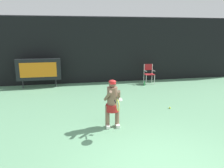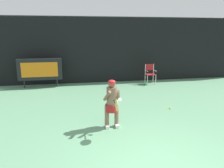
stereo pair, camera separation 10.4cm
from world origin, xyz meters
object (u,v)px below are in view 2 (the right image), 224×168
at_px(umpire_chair, 150,73).
at_px(tennis_player, 112,102).
at_px(water_bottle, 145,83).
at_px(tennis_racket, 117,105).
at_px(scoreboard, 40,69).
at_px(tennis_ball_loose, 170,108).

distance_m(umpire_chair, tennis_player, 6.08).
bearing_deg(water_bottle, tennis_player, -119.26).
distance_m(tennis_player, tennis_racket, 0.67).
xyz_separation_m(umpire_chair, tennis_player, (-3.09, -5.24, 0.18)).
distance_m(umpire_chair, tennis_racket, 6.65).
height_order(scoreboard, tennis_ball_loose, scoreboard).
height_order(umpire_chair, tennis_player, tennis_player).
bearing_deg(water_bottle, tennis_racket, -116.12).
xyz_separation_m(umpire_chair, tennis_ball_loose, (-0.65, -4.08, -0.58)).
relative_size(tennis_racket, tennis_ball_loose, 8.85).
xyz_separation_m(umpire_chair, water_bottle, (-0.40, -0.44, -0.50)).
distance_m(water_bottle, tennis_racket, 6.13).
bearing_deg(tennis_ball_loose, umpire_chair, 80.93).
height_order(umpire_chair, water_bottle, umpire_chair).
distance_m(umpire_chair, tennis_ball_loose, 4.17).
relative_size(umpire_chair, tennis_racket, 1.79).
bearing_deg(scoreboard, water_bottle, -6.31).
height_order(tennis_player, tennis_ball_loose, tennis_player).
xyz_separation_m(scoreboard, tennis_ball_loose, (5.24, -4.25, -0.91)).
height_order(scoreboard, umpire_chair, scoreboard).
bearing_deg(tennis_player, scoreboard, 117.34).
bearing_deg(scoreboard, umpire_chair, -1.66).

